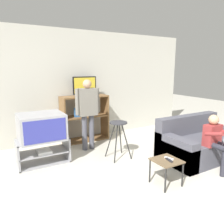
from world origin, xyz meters
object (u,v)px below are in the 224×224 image
(television_main, at_px, (41,127))
(person_seated_child, at_px, (216,138))
(snack_table, at_px, (166,164))
(tv_stand, at_px, (43,151))
(couch, at_px, (199,144))
(television_flat, at_px, (85,87))
(remote_control_black, at_px, (169,160))
(person_standing_adult, at_px, (88,108))
(remote_control_white, at_px, (169,158))
(media_shelf, at_px, (85,118))
(folding_stool, at_px, (118,130))

(television_main, distance_m, person_seated_child, 3.02)
(snack_table, height_order, person_seated_child, person_seated_child)
(tv_stand, bearing_deg, couch, -24.42)
(tv_stand, distance_m, television_flat, 1.81)
(tv_stand, relative_size, remote_control_black, 6.30)
(couch, height_order, person_standing_adult, person_standing_adult)
(snack_table, xyz_separation_m, couch, (1.27, 0.45, -0.06))
(remote_control_white, bearing_deg, media_shelf, 80.95)
(television_main, bearing_deg, media_shelf, 35.63)
(couch, bearing_deg, tv_stand, 155.58)
(television_flat, relative_size, snack_table, 1.46)
(snack_table, xyz_separation_m, person_seated_child, (1.05, -0.05, 0.23))
(remote_control_white, bearing_deg, tv_stand, 115.57)
(television_flat, height_order, folding_stool, television_flat)
(television_main, distance_m, folding_stool, 1.41)
(couch, bearing_deg, person_seated_child, -113.42)
(tv_stand, xyz_separation_m, television_main, (-0.01, -0.01, 0.47))
(television_main, xyz_separation_m, remote_control_white, (1.49, -1.66, -0.30))
(snack_table, bearing_deg, remote_control_black, -72.53)
(person_seated_child, bearing_deg, tv_stand, 144.99)
(remote_control_white, bearing_deg, folding_stool, 81.68)
(remote_control_black, xyz_separation_m, couch, (1.26, 0.49, -0.13))
(person_standing_adult, relative_size, person_seated_child, 1.56)
(snack_table, distance_m, person_standing_adult, 2.05)
(tv_stand, xyz_separation_m, couch, (2.69, -1.22, 0.04))
(snack_table, bearing_deg, person_standing_adult, 102.29)
(television_main, xyz_separation_m, person_seated_child, (2.48, -1.72, -0.13))
(remote_control_black, height_order, person_seated_child, person_seated_child)
(television_flat, relative_size, couch, 0.37)
(television_main, bearing_deg, couch, -24.14)
(folding_stool, height_order, remote_control_white, folding_stool)
(media_shelf, bearing_deg, television_main, -144.37)
(tv_stand, relative_size, person_standing_adult, 0.61)
(television_flat, distance_m, person_seated_child, 2.97)
(television_flat, height_order, remote_control_black, television_flat)
(tv_stand, xyz_separation_m, snack_table, (1.42, -1.68, 0.10))
(folding_stool, distance_m, snack_table, 1.23)
(folding_stool, relative_size, person_standing_adult, 0.48)
(remote_control_black, relative_size, couch, 0.09)
(media_shelf, xyz_separation_m, snack_table, (0.25, -2.51, -0.22))
(media_shelf, relative_size, couch, 0.71)
(media_shelf, bearing_deg, television_flat, 29.42)
(folding_stool, relative_size, couch, 0.46)
(remote_control_black, height_order, couch, couch)
(tv_stand, height_order, television_flat, television_flat)
(remote_control_white, distance_m, person_standing_adult, 2.03)
(tv_stand, xyz_separation_m, person_standing_adult, (1.00, 0.24, 0.67))
(tv_stand, height_order, couch, couch)
(television_main, distance_m, person_standing_adult, 1.06)
(folding_stool, xyz_separation_m, remote_control_white, (0.16, -1.19, -0.17))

